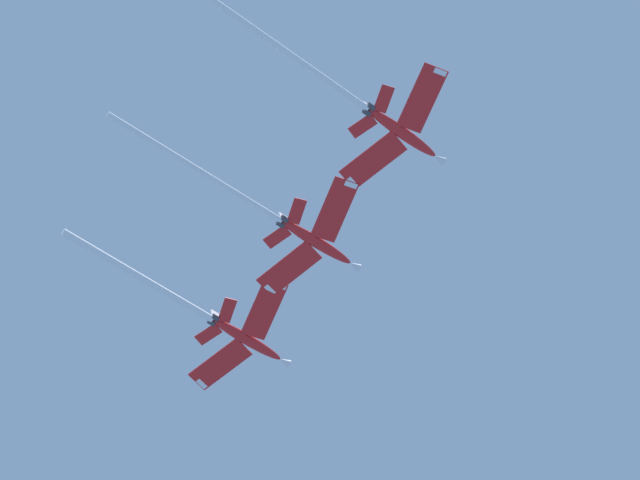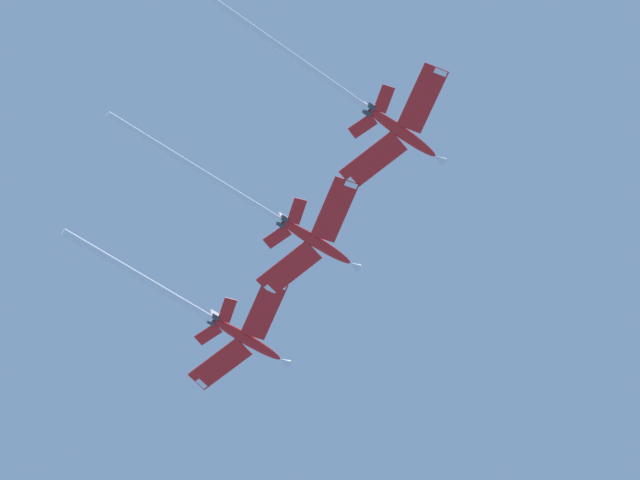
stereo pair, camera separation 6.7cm
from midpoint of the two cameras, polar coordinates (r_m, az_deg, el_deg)
name	(u,v)px [view 2 (the right image)]	position (r m, az deg, el deg)	size (l,w,h in m)	color
jet_inner_left	(212,319)	(164.97, -5.28, -3.81)	(36.50, 19.74, 8.25)	red
jet_centre	(286,223)	(159.44, -1.69, 0.82)	(39.68, 19.80, 9.09)	red
jet_inner_right	(369,109)	(155.31, 2.36, 6.34)	(40.17, 19.74, 9.91)	red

